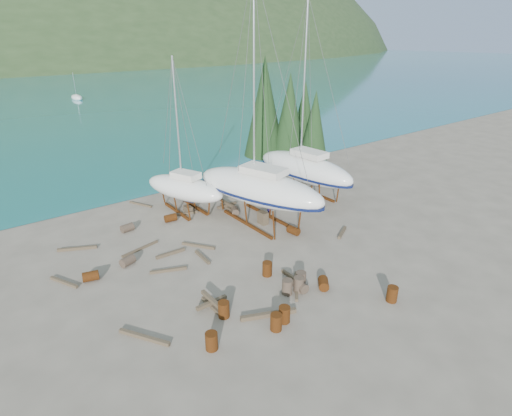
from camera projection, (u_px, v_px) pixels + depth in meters
ground at (266, 259)px, 25.59m from camera, size 600.00×600.00×0.00m
far_house_right at (53, 60)px, 179.41m from camera, size 6.60×5.60×5.60m
cypress_near_right at (289, 118)px, 39.01m from camera, size 3.60×3.60×10.00m
cypress_mid_right at (314, 128)px, 38.74m from camera, size 3.06×3.06×8.50m
cypress_back_left at (265, 107)px, 39.27m from camera, size 4.14×4.14×11.50m
cypress_far_right at (304, 118)px, 41.64m from camera, size 3.24×3.24×9.00m
moored_boat_mid at (77, 98)px, 89.22m from camera, size 2.00×5.00×6.05m
large_sailboat_near at (259, 188)px, 29.67m from camera, size 6.24×11.38×17.21m
large_sailboat_far at (304, 168)px, 34.58m from camera, size 3.75×10.30×15.98m
small_sailboat_shore at (184, 188)px, 31.96m from camera, size 4.91×7.76×11.87m
worker at (270, 206)px, 31.37m from camera, size 0.59×0.70×1.63m
drum_0 at (212, 341)px, 18.08m from camera, size 0.58×0.58×0.88m
drum_1 at (300, 286)px, 22.32m from camera, size 0.66×0.93×0.58m
drum_2 at (91, 276)px, 23.22m from camera, size 1.00×0.79×0.58m
drum_3 at (276, 322)px, 19.27m from camera, size 0.58×0.58×0.88m
drum_4 at (171, 218)px, 30.63m from camera, size 0.94×0.68×0.58m
drum_5 at (301, 279)px, 22.69m from camera, size 0.58×0.58×0.88m
drum_6 at (293, 230)px, 28.66m from camera, size 0.68×0.94×0.58m
drum_7 at (392, 294)px, 21.36m from camera, size 0.58×0.58×0.88m
drum_9 at (127, 228)px, 29.06m from camera, size 0.95×0.69×0.58m
drum_10 at (224, 310)px, 20.16m from camera, size 0.58×0.58×0.88m
drum_11 at (235, 211)px, 31.88m from camera, size 0.92×1.05×0.58m
drum_12 at (323, 283)px, 22.55m from camera, size 1.02×1.04×0.58m
drum_13 at (284, 314)px, 19.80m from camera, size 0.58×0.58×0.88m
drum_14 at (267, 269)px, 23.67m from camera, size 0.58×0.58×0.88m
drum_15 at (128, 261)px, 24.79m from camera, size 1.03×0.85×0.58m
drum_16 at (287, 287)px, 21.97m from camera, size 0.58×0.58×0.88m
drum_17 at (299, 284)px, 22.20m from camera, size 0.58×0.58×0.88m
timber_0 at (141, 204)px, 33.67m from camera, size 1.15×2.18×0.14m
timber_1 at (342, 233)px, 28.79m from camera, size 1.74×1.04×0.19m
timber_2 at (77, 248)px, 26.65m from camera, size 2.33×1.28×0.19m
timber_4 at (202, 257)px, 25.63m from camera, size 0.27×1.84×0.17m
timber_5 at (296, 286)px, 22.69m from camera, size 1.98×2.18×0.16m
timber_6 at (185, 214)px, 31.86m from camera, size 2.04×0.71×0.19m
timber_7 at (292, 277)px, 23.48m from camera, size 0.21×1.84×0.17m
timber_8 at (170, 253)px, 26.04m from camera, size 1.99×0.27×0.19m
timber_10 at (198, 246)px, 27.01m from camera, size 1.52×2.07×0.16m
timber_12 at (168, 270)px, 24.20m from camera, size 2.10×1.00×0.17m
timber_14 at (144, 337)px, 18.81m from camera, size 1.61×2.44×0.18m
timber_15 at (140, 249)px, 26.66m from camera, size 2.76×0.74×0.15m
timber_16 at (269, 315)px, 20.30m from camera, size 2.79×1.37×0.23m
timber_17 at (64, 282)px, 23.02m from camera, size 1.09×2.01×0.16m
timber_pile_fore at (212, 303)px, 20.90m from camera, size 1.80×1.80×0.60m
timber_pile_aft at (227, 205)px, 32.89m from camera, size 1.80×1.80×0.60m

